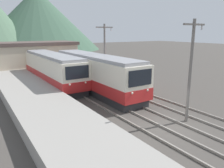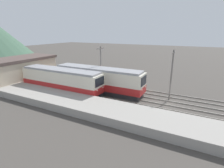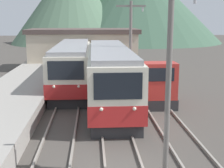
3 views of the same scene
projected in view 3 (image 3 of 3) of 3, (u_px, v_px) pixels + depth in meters
commuter_train_left at (73, 67)px, 26.23m from camera, size 2.84×14.08×3.66m
commuter_train_center at (109, 77)px, 21.58m from camera, size 2.84×14.82×3.81m
shunting_locomotive at (154, 86)px, 21.25m from camera, size 2.40×4.64×3.00m
catenary_mast_near at (169, 75)px, 10.88m from camera, size 2.00×0.20×6.89m
catenary_mast_mid at (131, 47)px, 21.59m from camera, size 2.00×0.20×6.89m
station_building at (84, 48)px, 36.45m from camera, size 12.60×6.30×4.56m
mountain_backdrop at (118, 1)px, 76.34m from camera, size 51.06×41.46×20.14m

